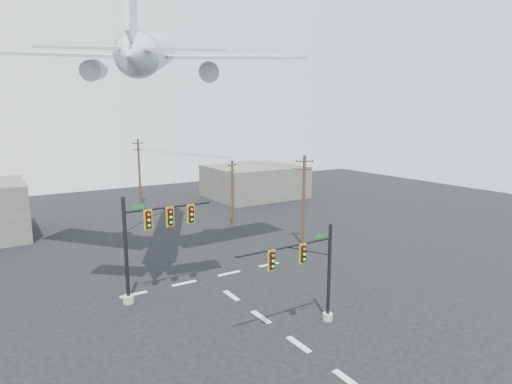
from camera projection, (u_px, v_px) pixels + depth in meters
ground at (299, 344)px, 24.58m from camera, size 120.00×120.00×0.00m
lane_markings at (250, 309)px, 29.02m from camera, size 14.00×21.20×0.01m
signal_mast_near at (311, 274)px, 26.07m from camera, size 7.05×0.70×6.38m
signal_mast_far at (149, 241)px, 30.04m from camera, size 6.80×0.84×7.61m
utility_pole_a at (304, 199)px, 42.61m from camera, size 1.76×0.73×9.14m
utility_pole_b at (232, 192)px, 50.18m from camera, size 1.49×0.73×7.83m
utility_pole_c at (139, 170)px, 62.65m from camera, size 1.93×0.70×9.65m
power_lines at (207, 157)px, 52.22m from camera, size 9.37×28.95×0.26m
airliner at (152, 53)px, 35.91m from camera, size 23.99×26.27×7.32m
building_right at (254, 181)px, 68.99m from camera, size 14.00×12.00×5.00m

